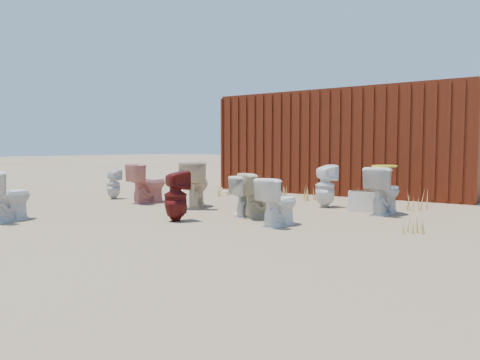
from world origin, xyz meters
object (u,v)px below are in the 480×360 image
Objects in this scene: toilet_back_beige_right at (262,196)px; loose_tank at (364,202)px; toilet_front_maroon at (176,196)px; toilet_front_pink at (148,183)px; toilet_front_c at (251,196)px; toilet_back_beige_left at (195,184)px; toilet_back_yellowlid at (384,191)px; toilet_front_e at (279,202)px; toilet_back_e at (325,186)px; toilet_front_a at (8,196)px; toilet_back_a at (114,184)px; shipping_container at (349,143)px.

toilet_back_beige_right is 1.39× the size of loose_tank.
loose_tank is (1.88, 2.59, -0.20)m from toilet_front_maroon.
toilet_front_pink is at bearing -12.68° from toilet_front_maroon.
toilet_back_beige_left is at bearing -2.15° from toilet_front_c.
toilet_back_yellowlid reaches higher than toilet_front_maroon.
toilet_front_maroon reaches higher than toilet_front_e.
toilet_back_beige_right is 0.90× the size of toilet_back_yellowlid.
toilet_back_e is at bearing -76.30° from toilet_front_e.
toilet_front_c is at bearing -154.35° from toilet_front_a.
toilet_front_maroon is at bearing 139.68° from toilet_back_a.
toilet_front_maroon is 1.07× the size of toilet_back_beige_right.
toilet_front_c is at bearing 133.68° from toilet_back_beige_left.
toilet_front_pink is 3.41m from toilet_back_e.
toilet_front_e is at bearing 70.70° from toilet_back_yellowlid.
toilet_front_pink is at bearing -179.15° from loose_tank.
toilet_front_e is at bearing -119.11° from loose_tank.
toilet_front_pink is at bearing 18.43° from toilet_back_yellowlid.
toilet_back_yellowlid is (4.27, 1.15, -0.01)m from toilet_front_pink.
toilet_back_beige_right reaches higher than toilet_front_e.
toilet_front_a is 3.98m from toilet_front_e.
toilet_back_yellowlid is 1.19m from toilet_back_e.
toilet_back_beige_right is (0.24, -0.04, 0.03)m from toilet_front_c.
toilet_back_a is at bearing -85.73° from toilet_front_a.
toilet_front_c is (2.65, -0.32, -0.07)m from toilet_front_pink.
toilet_back_beige_left is at bearing -175.64° from toilet_front_pink.
toilet_back_a is 5.17m from loose_tank.
toilet_front_e is 1.34× the size of loose_tank.
loose_tank is (1.25, 1.56, -0.15)m from toilet_front_c.
toilet_back_e is (-1.16, 0.26, 0.00)m from toilet_back_yellowlid.
toilet_back_beige_right is (2.90, 2.42, -0.03)m from toilet_front_a.
toilet_front_a is at bearing 34.63° from toilet_front_e.
toilet_front_maroon is 1.20× the size of toilet_back_a.
toilet_front_a reaches higher than toilet_front_e.
toilet_front_e reaches higher than toilet_front_c.
toilet_front_c is 1.21m from toilet_front_maroon.
toilet_back_a is (-3.78, 0.40, -0.01)m from toilet_front_c.
toilet_back_e is at bearing -69.54° from toilet_back_beige_right.
loose_tank is (2.71, 1.20, -0.25)m from toilet_back_beige_left.
toilet_front_pink reaches higher than toilet_front_maroon.
toilet_front_pink is 2.92m from toilet_back_beige_right.
toilet_back_beige_right reaches higher than toilet_front_c.
toilet_front_e is at bearing 126.86° from toilet_back_beige_left.
toilet_back_beige_right is at bearing -176.98° from toilet_front_c.
toilet_front_e is at bearing 116.49° from toilet_back_e.
shipping_container reaches higher than toilet_back_beige_right.
toilet_back_beige_right is (4.02, -0.44, 0.04)m from toilet_back_a.
toilet_front_e is 2.10m from loose_tank.
shipping_container is 7.68m from toilet_front_a.
toilet_front_pink reaches higher than toilet_front_a.
shipping_container is 3.78m from loose_tank.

